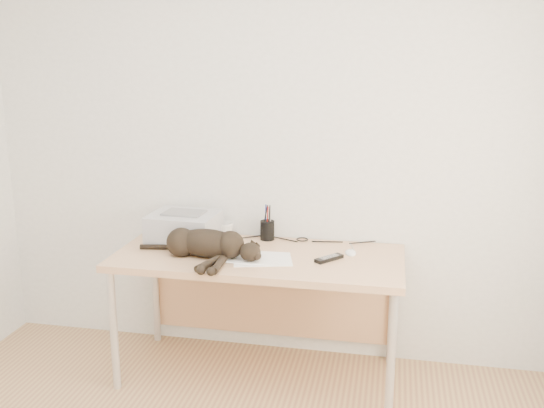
% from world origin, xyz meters
% --- Properties ---
extents(wall_back, '(3.50, 0.00, 3.50)m').
position_xyz_m(wall_back, '(0.00, 1.75, 1.30)').
color(wall_back, white).
rests_on(wall_back, floor).
extents(desk, '(1.60, 0.70, 0.74)m').
position_xyz_m(desk, '(0.00, 1.48, 0.61)').
color(desk, tan).
rests_on(desk, floor).
extents(printer, '(0.40, 0.35, 0.18)m').
position_xyz_m(printer, '(-0.48, 1.53, 0.83)').
color(printer, silver).
rests_on(printer, desk).
extents(papers, '(0.37, 0.29, 0.01)m').
position_xyz_m(papers, '(0.03, 1.32, 0.74)').
color(papers, white).
rests_on(papers, desk).
extents(cat, '(0.73, 0.36, 0.17)m').
position_xyz_m(cat, '(-0.28, 1.29, 0.81)').
color(cat, black).
rests_on(cat, desk).
extents(mug, '(0.12, 0.12, 0.09)m').
position_xyz_m(mug, '(-0.27, 1.67, 0.79)').
color(mug, silver).
rests_on(mug, desk).
extents(pen_cup, '(0.08, 0.08, 0.22)m').
position_xyz_m(pen_cup, '(-0.01, 1.67, 0.80)').
color(pen_cup, black).
rests_on(pen_cup, desk).
extents(remote_grey, '(0.05, 0.17, 0.02)m').
position_xyz_m(remote_grey, '(-0.23, 1.64, 0.75)').
color(remote_grey, slate).
rests_on(remote_grey, desk).
extents(remote_black, '(0.15, 0.17, 0.02)m').
position_xyz_m(remote_black, '(0.40, 1.37, 0.75)').
color(remote_black, black).
rests_on(remote_black, desk).
extents(mouse, '(0.08, 0.11, 0.03)m').
position_xyz_m(mouse, '(0.50, 1.51, 0.76)').
color(mouse, white).
rests_on(mouse, desk).
extents(cable_tangle, '(1.36, 0.07, 0.01)m').
position_xyz_m(cable_tangle, '(0.00, 1.70, 0.75)').
color(cable_tangle, black).
rests_on(cable_tangle, desk).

